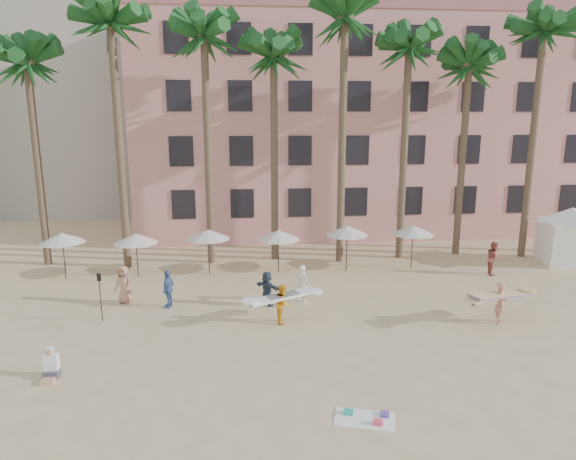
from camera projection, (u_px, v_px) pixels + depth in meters
The scene contains 11 objects.
ground at pixel (334, 378), 17.93m from camera, with size 120.00×120.00×0.00m, color #D1B789.
pink_hotel at pixel (363, 127), 42.06m from camera, with size 35.00×14.00×16.00m, color #D98A84.
palm_row at pixel (300, 44), 29.68m from camera, with size 44.40×5.40×16.30m.
umbrella_row at pixel (243, 234), 29.28m from camera, with size 22.50×2.70×2.73m.
cabana at pixel (570, 230), 31.42m from camera, with size 5.33×5.33×3.50m.
beach_towel at pixel (366, 418), 15.54m from camera, with size 2.00×1.45×0.14m.
carrier_yellow at pixel (501, 300), 22.51m from camera, with size 3.35×1.83×1.87m.
carrier_white at pixel (283, 302), 22.61m from camera, with size 3.15×1.72×1.73m.
beachgoers at pixel (292, 278), 25.91m from camera, with size 21.16×4.97×1.92m.
paddle at pixel (100, 291), 22.60m from camera, with size 0.18×0.04×2.23m.
seated_man at pixel (51, 368), 17.91m from camera, with size 0.49×0.85×1.10m.
Camera 1 is at (-3.17, -16.12, 9.03)m, focal length 32.00 mm.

